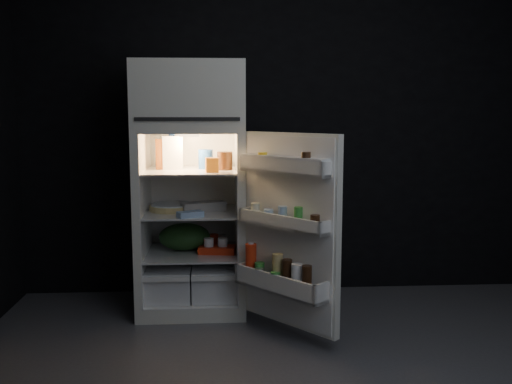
{
  "coord_description": "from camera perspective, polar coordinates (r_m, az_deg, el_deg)",
  "views": [
    {
      "loc": [
        -0.45,
        -2.8,
        1.43
      ],
      "look_at": [
        -0.21,
        1.0,
        0.9
      ],
      "focal_mm": 40.0,
      "sensor_mm": 36.0,
      "label": 1
    }
  ],
  "objects": [
    {
      "name": "wall_back",
      "position": [
        4.53,
        2.08,
        6.89
      ],
      "size": [
        4.0,
        0.0,
        2.7
      ],
      "primitive_type": "cube",
      "color": "black",
      "rests_on": "ground"
    },
    {
      "name": "wall_front",
      "position": [
        1.2,
        18.66,
        3.71
      ],
      "size": [
        4.0,
        0.0,
        2.7
      ],
      "primitive_type": "cube",
      "color": "black",
      "rests_on": "ground"
    },
    {
      "name": "refrigerator",
      "position": [
        4.16,
        -6.49,
        1.31
      ],
      "size": [
        0.76,
        0.71,
        1.78
      ],
      "color": "white",
      "rests_on": "ground"
    },
    {
      "name": "fridge_door",
      "position": [
        3.57,
        3.13,
        -4.08
      ],
      "size": [
        0.61,
        0.67,
        1.22
      ],
      "color": "white",
      "rests_on": "ground"
    },
    {
      "name": "milk_jug",
      "position": [
        4.17,
        -8.39,
        3.92
      ],
      "size": [
        0.16,
        0.16,
        0.24
      ],
      "primitive_type": "cube",
      "rotation": [
        0.0,
        0.0,
        0.14
      ],
      "color": "white",
      "rests_on": "refrigerator"
    },
    {
      "name": "mayo_jar",
      "position": [
        4.18,
        -5.05,
        3.3
      ],
      "size": [
        0.12,
        0.12,
        0.14
      ],
      "primitive_type": "cylinder",
      "rotation": [
        0.0,
        0.0,
        0.14
      ],
      "color": "#1F4CA8",
      "rests_on": "refrigerator"
    },
    {
      "name": "jam_jar",
      "position": [
        4.08,
        -3.13,
        3.14
      ],
      "size": [
        0.14,
        0.14,
        0.13
      ],
      "primitive_type": "cylinder",
      "rotation": [
        0.0,
        0.0,
        -0.32
      ],
      "color": "black",
      "rests_on": "refrigerator"
    },
    {
      "name": "amber_bottle",
      "position": [
        4.17,
        -9.42,
        3.77
      ],
      "size": [
        0.11,
        0.11,
        0.22
      ],
      "primitive_type": "cylinder",
      "rotation": [
        0.0,
        0.0,
        0.22
      ],
      "color": "#B95B1D",
      "rests_on": "refrigerator"
    },
    {
      "name": "small_carton",
      "position": [
        3.92,
        -4.43,
        2.71
      ],
      "size": [
        0.09,
        0.08,
        0.1
      ],
      "primitive_type": "cube",
      "rotation": [
        0.0,
        0.0,
        0.14
      ],
      "color": "orange",
      "rests_on": "refrigerator"
    },
    {
      "name": "egg_carton",
      "position": [
        4.12,
        -5.31,
        -1.48
      ],
      "size": [
        0.33,
        0.22,
        0.07
      ],
      "primitive_type": "cube",
      "rotation": [
        0.0,
        0.0,
        0.35
      ],
      "color": "#9A948C",
      "rests_on": "refrigerator"
    },
    {
      "name": "pie",
      "position": [
        4.19,
        -8.38,
        -1.56
      ],
      "size": [
        0.39,
        0.39,
        0.04
      ],
      "primitive_type": "cylinder",
      "rotation": [
        0.0,
        0.0,
        -0.19
      ],
      "color": "tan",
      "rests_on": "refrigerator"
    },
    {
      "name": "flat_package",
      "position": [
        3.9,
        -6.6,
        -2.23
      ],
      "size": [
        0.19,
        0.15,
        0.04
      ],
      "primitive_type": "cube",
      "rotation": [
        0.0,
        0.0,
        0.43
      ],
      "color": "#83A2CA",
      "rests_on": "refrigerator"
    },
    {
      "name": "wrapped_pkg",
      "position": [
        4.33,
        -4.02,
        -1.13
      ],
      "size": [
        0.12,
        0.1,
        0.05
      ],
      "primitive_type": "cube",
      "rotation": [
        0.0,
        0.0,
        -0.12
      ],
      "color": "#F7F4CA",
      "rests_on": "refrigerator"
    },
    {
      "name": "produce_bag",
      "position": [
        4.25,
        -7.16,
        -4.46
      ],
      "size": [
        0.44,
        0.39,
        0.2
      ],
      "primitive_type": "ellipsoid",
      "rotation": [
        0.0,
        0.0,
        -0.21
      ],
      "color": "#193815",
      "rests_on": "refrigerator"
    },
    {
      "name": "yogurt_tray",
      "position": [
        4.14,
        -3.91,
        -5.77
      ],
      "size": [
        0.28,
        0.17,
        0.05
      ],
      "primitive_type": "cube",
      "rotation": [
        0.0,
        0.0,
        -0.14
      ],
      "color": "red",
      "rests_on": "refrigerator"
    },
    {
      "name": "small_can_red",
      "position": [
        4.36,
        -4.25,
        -4.83
      ],
      "size": [
        0.09,
        0.09,
        0.09
      ],
      "primitive_type": "cylinder",
      "rotation": [
        0.0,
        0.0,
        0.4
      ],
      "color": "red",
      "rests_on": "refrigerator"
    },
    {
      "name": "small_can_silver",
      "position": [
        4.34,
        -3.42,
        -4.87
      ],
      "size": [
        0.07,
        0.07,
        0.09
      ],
      "primitive_type": "cylinder",
      "rotation": [
        0.0,
        0.0,
        -0.1
      ],
      "color": "#B4B4B8",
      "rests_on": "refrigerator"
    }
  ]
}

